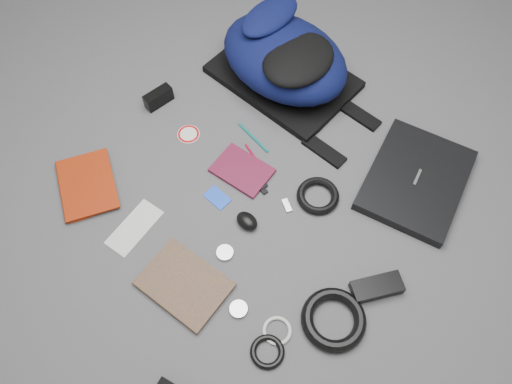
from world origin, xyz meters
TOP-DOWN VIEW (x-y plane):
  - ground at (0.00, 0.00)m, footprint 4.00×4.00m
  - backpack at (0.39, 0.32)m, footprint 0.46×0.60m
  - laptop at (0.44, -0.29)m, footprint 0.46×0.42m
  - textbook_red at (-0.49, 0.40)m, footprint 0.24×0.28m
  - comic_book at (-0.44, -0.13)m, footprint 0.24×0.29m
  - envelope at (-0.37, 0.15)m, footprint 0.20×0.14m
  - dvd_case at (0.02, 0.10)m, footprint 0.18×0.22m
  - compact_camera at (-0.03, 0.52)m, footprint 0.11×0.04m
  - sticker_disc at (-0.03, 0.34)m, footprint 0.08×0.08m
  - pen_teal at (0.13, 0.18)m, footprint 0.01×0.15m
  - pen_red at (0.09, 0.11)m, footprint 0.03×0.13m
  - id_badge at (-0.10, 0.07)m, footprint 0.06×0.09m
  - usb_black at (0.03, 0.01)m, footprint 0.02×0.05m
  - usb_silver at (0.05, -0.09)m, footprint 0.03×0.05m
  - key_fob at (0.04, 0.02)m, footprint 0.03×0.04m
  - mouse at (-0.09, -0.06)m, footprint 0.06×0.08m
  - headphone_left at (-0.20, -0.10)m, footprint 0.07×0.07m
  - headphone_right at (-0.28, -0.26)m, footprint 0.07×0.07m
  - cable_coil at (0.15, -0.13)m, footprint 0.15×0.15m
  - power_brick at (0.08, -0.47)m, footprint 0.16×0.12m
  - power_cord_coil at (-0.09, -0.46)m, footprint 0.23×0.23m
  - earbud_coil at (-0.29, -0.41)m, footprint 0.12×0.12m
  - white_cable_coil at (-0.23, -0.38)m, footprint 0.11×0.11m

SIDE VIEW (x-z plane):
  - ground at x=0.00m, z-range 0.00..0.00m
  - sticker_disc at x=-0.03m, z-range 0.00..0.00m
  - envelope at x=-0.37m, z-range 0.00..0.00m
  - id_badge at x=-0.10m, z-range 0.00..0.00m
  - pen_red at x=0.09m, z-range 0.00..0.01m
  - pen_teal at x=0.13m, z-range 0.00..0.01m
  - usb_black at x=0.03m, z-range 0.00..0.01m
  - usb_silver at x=0.05m, z-range 0.00..0.01m
  - white_cable_coil at x=-0.23m, z-range 0.00..0.01m
  - key_fob at x=0.04m, z-range 0.00..0.01m
  - headphone_left at x=-0.20m, z-range 0.00..0.01m
  - headphone_right at x=-0.28m, z-range 0.00..0.01m
  - dvd_case at x=0.02m, z-range 0.00..0.01m
  - earbud_coil at x=-0.29m, z-range 0.00..0.02m
  - comic_book at x=-0.44m, z-range 0.00..0.02m
  - textbook_red at x=-0.49m, z-range 0.00..0.03m
  - cable_coil at x=0.15m, z-range 0.00..0.03m
  - power_cord_coil at x=-0.09m, z-range 0.00..0.04m
  - power_brick at x=0.08m, z-range 0.00..0.04m
  - laptop at x=0.44m, z-range 0.00..0.04m
  - mouse at x=-0.09m, z-range 0.00..0.04m
  - compact_camera at x=-0.03m, z-range 0.00..0.06m
  - backpack at x=0.39m, z-range 0.00..0.23m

